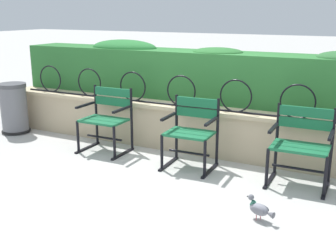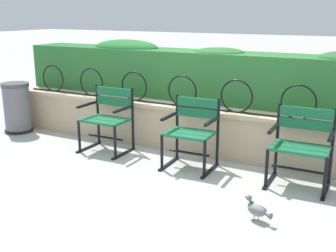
{
  "view_description": "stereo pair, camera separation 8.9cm",
  "coord_description": "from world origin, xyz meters",
  "px_view_note": "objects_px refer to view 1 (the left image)",
  "views": [
    {
      "loc": [
        2.16,
        -4.1,
        1.85
      ],
      "look_at": [
        0.0,
        0.13,
        0.55
      ],
      "focal_mm": 44.96,
      "sensor_mm": 36.0,
      "label": 1
    },
    {
      "loc": [
        2.24,
        -4.06,
        1.85
      ],
      "look_at": [
        0.0,
        0.13,
        0.55
      ],
      "focal_mm": 44.96,
      "sensor_mm": 36.0,
      "label": 2
    }
  ],
  "objects_px": {
    "park_chair_left": "(107,117)",
    "park_chair_centre": "(192,130)",
    "trash_bin": "(14,109)",
    "park_chair_right": "(301,143)",
    "pigeon_near_chairs": "(259,209)"
  },
  "relations": [
    {
      "from": "park_chair_left",
      "to": "park_chair_centre",
      "type": "distance_m",
      "value": 1.28
    },
    {
      "from": "park_chair_centre",
      "to": "trash_bin",
      "type": "distance_m",
      "value": 3.07
    },
    {
      "from": "park_chair_left",
      "to": "park_chair_right",
      "type": "relative_size",
      "value": 1.01
    },
    {
      "from": "park_chair_left",
      "to": "pigeon_near_chairs",
      "type": "relative_size",
      "value": 3.02
    },
    {
      "from": "park_chair_left",
      "to": "park_chair_centre",
      "type": "height_order",
      "value": "park_chair_left"
    },
    {
      "from": "park_chair_centre",
      "to": "trash_bin",
      "type": "height_order",
      "value": "park_chair_centre"
    },
    {
      "from": "park_chair_right",
      "to": "trash_bin",
      "type": "bearing_deg",
      "value": 179.27
    },
    {
      "from": "park_chair_right",
      "to": "trash_bin",
      "type": "distance_m",
      "value": 4.35
    },
    {
      "from": "trash_bin",
      "to": "pigeon_near_chairs",
      "type": "bearing_deg",
      "value": -14.69
    },
    {
      "from": "park_chair_left",
      "to": "trash_bin",
      "type": "xyz_separation_m",
      "value": [
        -1.79,
        0.06,
        -0.09
      ]
    },
    {
      "from": "pigeon_near_chairs",
      "to": "park_chair_right",
      "type": "bearing_deg",
      "value": 81.2
    },
    {
      "from": "park_chair_centre",
      "to": "pigeon_near_chairs",
      "type": "relative_size",
      "value": 2.97
    },
    {
      "from": "park_chair_centre",
      "to": "pigeon_near_chairs",
      "type": "height_order",
      "value": "park_chair_centre"
    },
    {
      "from": "park_chair_centre",
      "to": "pigeon_near_chairs",
      "type": "bearing_deg",
      "value": -41.46
    },
    {
      "from": "park_chair_left",
      "to": "park_chair_right",
      "type": "height_order",
      "value": "park_chair_left"
    }
  ]
}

